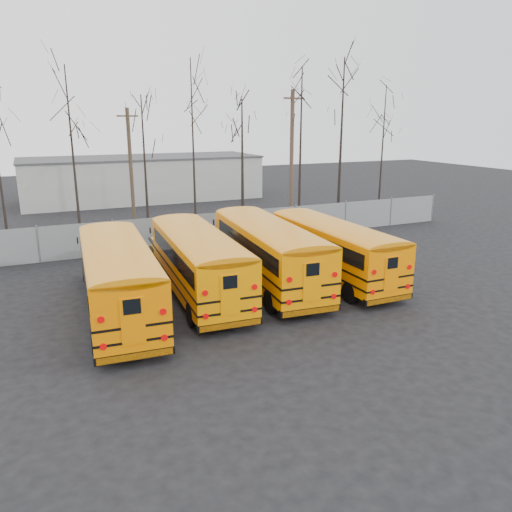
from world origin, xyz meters
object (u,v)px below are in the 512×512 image
bus_a (117,273)px  utility_pole_left (131,168)px  bus_d (331,245)px  bus_b (197,257)px  bus_c (267,247)px  utility_pole_right (292,154)px

bus_a → utility_pole_left: size_ratio=1.32×
bus_a → bus_d: bearing=7.2°
utility_pole_left → bus_b: bearing=-97.1°
bus_a → utility_pole_left: (3.88, 16.73, 2.52)m
bus_c → bus_d: (3.28, -0.47, -0.12)m
bus_b → bus_d: bearing=0.3°
bus_b → utility_pole_left: (0.28, 15.76, 2.55)m
bus_c → bus_d: size_ratio=1.08×
bus_b → utility_pole_right: size_ratio=1.11×
bus_b → utility_pole_right: bearing=52.6°
bus_d → utility_pole_right: utility_pole_right is taller
bus_b → bus_c: 3.44m
bus_b → utility_pole_left: utility_pole_left is taller
bus_d → utility_pole_left: utility_pole_left is taller
bus_a → utility_pole_right: utility_pole_right is taller
utility_pole_left → bus_d: bearing=-74.3°
bus_a → utility_pole_left: 17.36m
bus_c → bus_d: bearing=-3.3°
bus_c → utility_pole_left: (-3.16, 15.68, 2.49)m
bus_b → utility_pole_right: (12.32, 14.18, 3.26)m
bus_b → utility_pole_right: 19.07m
bus_b → bus_a: bearing=-161.2°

